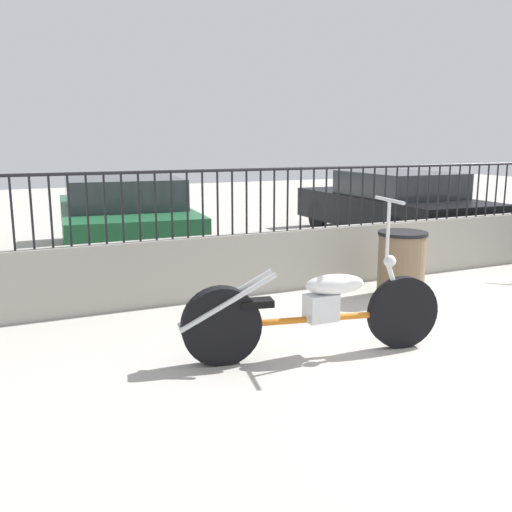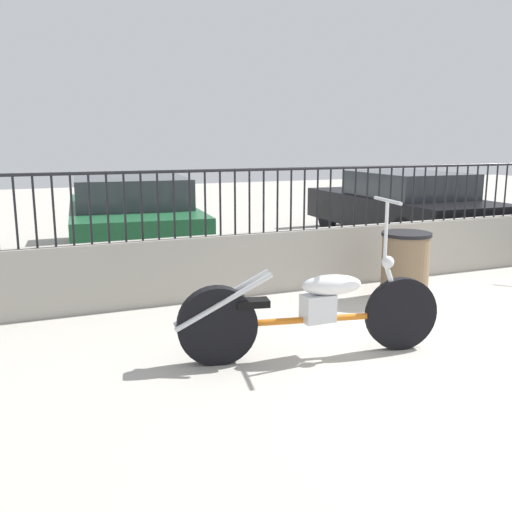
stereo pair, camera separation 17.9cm
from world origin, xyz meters
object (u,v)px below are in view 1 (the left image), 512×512
Objects in this scene: car_green at (123,216)px; trash_bin at (401,264)px; motorcycle_orange at (302,312)px; car_black at (392,205)px.

trash_bin is at bearing -141.53° from car_green.
motorcycle_orange is 2.37m from trash_bin.
trash_bin is 4.61m from car_green.
motorcycle_orange is 0.54× the size of car_green.
motorcycle_orange reaches higher than car_black.
motorcycle_orange is 6.42m from car_black.
car_green reaches higher than trash_bin.
trash_bin is 4.17m from car_black.
car_black reaches higher than trash_bin.
motorcycle_orange is 0.53× the size of car_black.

